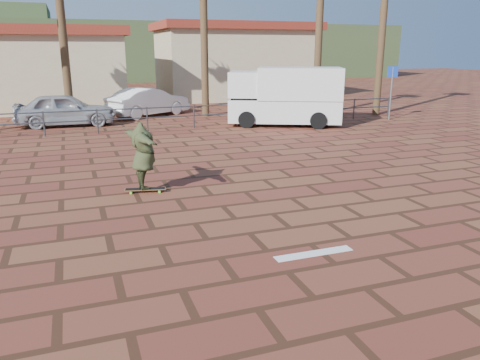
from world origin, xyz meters
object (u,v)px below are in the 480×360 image
at_px(campervan, 286,95).
at_px(car_silver, 65,110).
at_px(longboard, 145,189).
at_px(car_white, 148,102).
at_px(skateboarder, 143,156).

bearing_deg(campervan, car_silver, -173.62).
height_order(longboard, car_white, car_white).
bearing_deg(campervan, longboard, -107.70).
xyz_separation_m(car_silver, car_white, (3.98, 1.94, -0.01)).
xyz_separation_m(skateboarder, car_silver, (-1.77, 11.31, -0.17)).
height_order(longboard, campervan, campervan).
distance_m(longboard, campervan, 11.22).
height_order(skateboarder, car_silver, skateboarder).
distance_m(car_silver, car_white, 4.42).
bearing_deg(campervan, skateboarder, -107.70).
distance_m(longboard, car_silver, 11.46).
bearing_deg(skateboarder, car_silver, -1.24).
relative_size(skateboarder, car_silver, 0.46).
bearing_deg(skateboarder, longboard, -176.08).
height_order(longboard, car_silver, car_silver).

